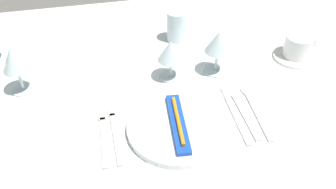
{
  "coord_description": "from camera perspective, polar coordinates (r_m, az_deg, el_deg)",
  "views": [
    {
      "loc": [
        -0.17,
        -0.84,
        1.42
      ],
      "look_at": [
        -0.01,
        -0.1,
        0.76
      ],
      "focal_mm": 38.0,
      "sensor_mm": 36.0,
      "label": 1
    }
  ],
  "objects": [
    {
      "name": "spoon_dessert",
      "position": [
        1.02,
        13.45,
        -1.69
      ],
      "size": [
        0.03,
        0.22,
        0.01
      ],
      "color": "beige",
      "rests_on": "dining_table"
    },
    {
      "name": "fork_inner",
      "position": [
        0.93,
        -10.32,
        -6.27
      ],
      "size": [
        0.03,
        0.2,
        0.0
      ],
      "color": "beige",
      "rests_on": "dining_table"
    },
    {
      "name": "drink_tumbler",
      "position": [
        1.25,
        1.3,
        10.65
      ],
      "size": [
        0.07,
        0.07,
        0.11
      ],
      "color": "silver",
      "rests_on": "dining_table"
    },
    {
      "name": "fork_outer",
      "position": [
        0.94,
        -8.53,
        -5.78
      ],
      "size": [
        0.02,
        0.21,
        0.0
      ],
      "color": "beige",
      "rests_on": "dining_table"
    },
    {
      "name": "dinner_plate",
      "position": [
        0.93,
        1.58,
        -5.26
      ],
      "size": [
        0.27,
        0.27,
        0.02
      ],
      "primitive_type": "cylinder",
      "color": "white",
      "rests_on": "dining_table"
    },
    {
      "name": "coffee_cup_left",
      "position": [
        1.23,
        20.13,
        7.32
      ],
      "size": [
        0.11,
        0.09,
        0.07
      ],
      "color": "white",
      "rests_on": "saucer_left"
    },
    {
      "name": "wine_glass_right",
      "position": [
        1.07,
        -23.48,
        4.94
      ],
      "size": [
        0.07,
        0.07,
        0.15
      ],
      "color": "silver",
      "rests_on": "dining_table"
    },
    {
      "name": "dining_table",
      "position": [
        1.15,
        -0.79,
        -0.61
      ],
      "size": [
        1.8,
        1.11,
        0.74
      ],
      "color": "white",
      "rests_on": "ground"
    },
    {
      "name": "toothbrush_package",
      "position": [
        0.91,
        1.6,
        -4.53
      ],
      "size": [
        0.05,
        0.21,
        0.02
      ],
      "color": "blue",
      "rests_on": "dinner_plate"
    },
    {
      "name": "wine_glass_left",
      "position": [
        1.08,
        8.03,
        8.16
      ],
      "size": [
        0.08,
        0.08,
        0.14
      ],
      "color": "silver",
      "rests_on": "dining_table"
    },
    {
      "name": "spoon_soup",
      "position": [
        1.01,
        11.42,
        -1.9
      ],
      "size": [
        0.03,
        0.21,
        0.01
      ],
      "color": "beige",
      "rests_on": "dining_table"
    },
    {
      "name": "wine_glass_far",
      "position": [
        1.05,
        0.36,
        6.83
      ],
      "size": [
        0.08,
        0.08,
        0.13
      ],
      "color": "silver",
      "rests_on": "dining_table"
    },
    {
      "name": "dinner_knife",
      "position": [
        0.98,
        10.86,
        -3.36
      ],
      "size": [
        0.02,
        0.23,
        0.0
      ],
      "color": "beige",
      "rests_on": "dining_table"
    },
    {
      "name": "saucer_left",
      "position": [
        1.25,
        19.64,
        5.76
      ],
      "size": [
        0.14,
        0.14,
        0.01
      ],
      "primitive_type": "cylinder",
      "color": "white",
      "rests_on": "dining_table"
    }
  ]
}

